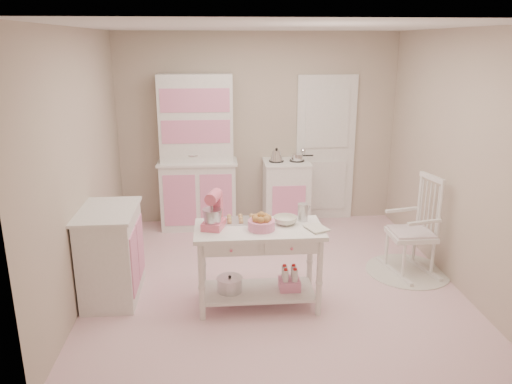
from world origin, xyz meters
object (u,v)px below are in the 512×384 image
(stove, at_px, (286,194))
(base_cabinet, at_px, (111,254))
(bread_basket, at_px, (261,225))
(hutch, at_px, (197,153))
(rocking_chair, at_px, (412,225))
(work_table, at_px, (259,267))
(stand_mixer, at_px, (213,211))

(stove, xyz_separation_m, base_cabinet, (-2.00, -1.88, 0.00))
(stove, bearing_deg, bread_basket, -103.72)
(hutch, distance_m, rocking_chair, 2.91)
(stove, height_order, base_cabinet, same)
(hutch, distance_m, bread_basket, 2.36)
(stove, height_order, rocking_chair, rocking_chair)
(base_cabinet, relative_size, bread_basket, 3.68)
(hutch, bearing_deg, base_cabinet, -112.44)
(base_cabinet, relative_size, rocking_chair, 0.84)
(work_table, bearing_deg, stand_mixer, 177.27)
(rocking_chair, xyz_separation_m, work_table, (-1.72, -0.59, -0.15))
(stove, height_order, bread_basket, stove)
(rocking_chair, relative_size, work_table, 0.92)
(stove, relative_size, stand_mixer, 2.71)
(stove, relative_size, bread_basket, 3.68)
(rocking_chair, distance_m, work_table, 1.82)
(hutch, bearing_deg, rocking_chair, -34.53)
(rocking_chair, relative_size, bread_basket, 4.40)
(base_cabinet, xyz_separation_m, rocking_chair, (3.16, 0.31, 0.09))
(rocking_chair, xyz_separation_m, bread_basket, (-1.70, -0.64, 0.30))
(base_cabinet, bearing_deg, work_table, -10.98)
(hutch, relative_size, work_table, 1.73)
(bread_basket, bearing_deg, stand_mixer, 170.96)
(work_table, bearing_deg, bread_basket, -68.20)
(base_cabinet, bearing_deg, bread_basket, -12.71)
(base_cabinet, height_order, bread_basket, base_cabinet)
(hutch, xyz_separation_m, rocking_chair, (2.36, -1.62, -0.49))
(hutch, xyz_separation_m, base_cabinet, (-0.80, -1.93, -0.58))
(work_table, relative_size, bread_basket, 4.80)
(bread_basket, bearing_deg, rocking_chair, 20.52)
(stove, bearing_deg, rocking_chair, -53.60)
(stove, distance_m, rocking_chair, 1.96)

